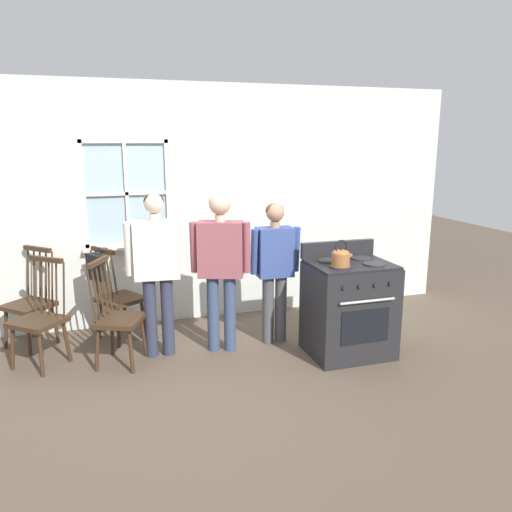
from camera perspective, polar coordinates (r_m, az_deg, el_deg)
The scene contains 13 objects.
ground_plane at distance 4.84m, azimuth -3.53°, elevation -12.30°, with size 16.00×16.00×0.00m, color brown.
wall_back at distance 5.79m, azimuth -6.73°, elevation 5.74°, with size 6.40×0.16×2.70m.
chair_by_window at distance 5.46m, azimuth -15.44°, elevation -4.73°, with size 0.56×0.57×1.01m.
chair_near_wall at distance 4.86m, azimuth -15.58°, elevation -6.94°, with size 0.54×0.55×1.01m.
chair_center_cluster at distance 5.08m, azimuth -23.49°, elevation -6.71°, with size 0.58×0.58×1.01m.
chair_near_stove at distance 5.60m, azimuth -24.38°, elevation -5.01°, with size 0.58×0.58×1.01m.
person_elderly_left at distance 4.82m, azimuth -11.30°, elevation -0.53°, with size 0.58×0.24×1.59m.
person_teen_center at distance 4.85m, azimuth -4.07°, elevation 0.04°, with size 0.59×0.34×1.59m.
person_adult_right at distance 5.08m, azimuth 2.16°, elevation -0.63°, with size 0.52×0.22×1.46m.
stove at distance 4.99m, azimuth 10.55°, elevation -5.82°, with size 0.79×0.68×1.08m.
kettle at distance 4.65m, azimuth 9.66°, elevation -0.11°, with size 0.21×0.17×0.25m.
potted_plant at distance 5.68m, azimuth -12.62°, elevation 2.10°, with size 0.17×0.17×0.33m.
handbag at distance 5.23m, azimuth -17.80°, elevation -1.13°, with size 0.25×0.25×0.31m.
Camera 1 is at (-1.02, -4.25, 2.06)m, focal length 35.00 mm.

